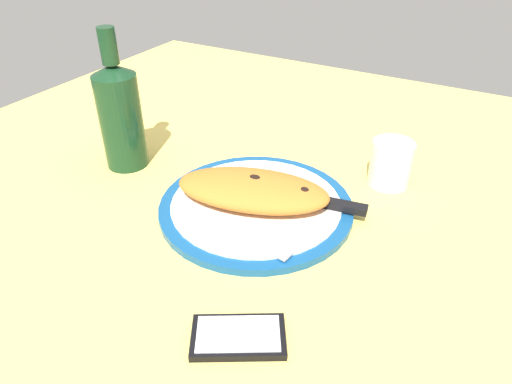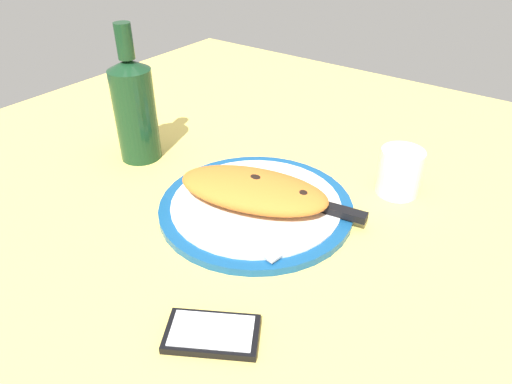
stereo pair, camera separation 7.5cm
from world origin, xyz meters
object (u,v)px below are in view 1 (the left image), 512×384
knife (318,202)px  smartphone (238,336)px  fork (252,238)px  wine_bottle (120,114)px  plate (256,206)px  calzone (251,191)px  water_glass (390,166)px

knife → smartphone: (1.90, -28.69, -1.48)cm
fork → wine_bottle: 35.95cm
plate → calzone: calzone is taller
plate → water_glass: (16.80, 19.00, 2.81)cm
plate → water_glass: 25.52cm
calzone → fork: (4.77, -8.26, -2.04)cm
calzone → smartphone: size_ratio=2.14×
plate → knife: 10.31cm
smartphone → water_glass: size_ratio=1.56×
fork → calzone: bearing=120.0°
plate → knife: knife is taller
smartphone → wine_bottle: (-40.34, 25.65, 9.85)cm
smartphone → water_glass: 43.69cm
plate → water_glass: bearing=48.5°
plate → wine_bottle: 30.84cm
fork → wine_bottle: wine_bottle is taller
smartphone → water_glass: water_glass is taller
wine_bottle → calzone: bearing=-3.7°
calzone → smartphone: (11.71, -23.79, -3.25)cm
smartphone → knife: bearing=93.8°
calzone → fork: bearing=-60.0°
knife → water_glass: 16.46cm
wine_bottle → fork: bearing=-16.9°
plate → fork: fork is taller
water_glass → calzone: bearing=-131.9°
knife → wine_bottle: size_ratio=0.90×
fork → water_glass: water_glass is taller
fork → plate: bearing=115.5°
smartphone → plate: bearing=114.6°
smartphone → fork: bearing=114.1°
fork → smartphone: 17.06cm
calzone → smartphone: 26.72cm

